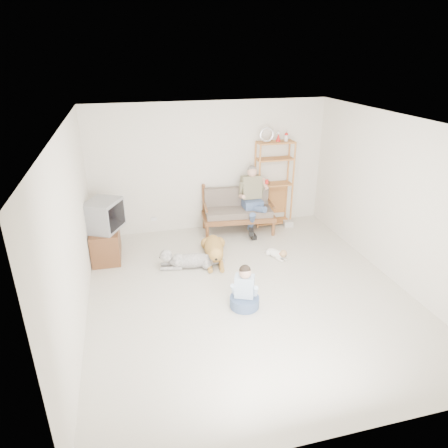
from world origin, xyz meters
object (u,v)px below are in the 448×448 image
object	(u,v)px
loveseat	(237,209)
tv_stand	(106,243)
golden_retriever	(214,250)
etagere	(274,183)

from	to	relation	value
loveseat	tv_stand	xyz separation A→B (m)	(-2.73, -0.59, -0.19)
loveseat	golden_retriever	world-z (taller)	loveseat
golden_retriever	etagere	bearing A→B (deg)	47.79
loveseat	tv_stand	size ratio (longest dim) A/B	1.71
etagere	tv_stand	world-z (taller)	etagere
loveseat	golden_retriever	distance (m)	1.40
loveseat	tv_stand	bearing A→B (deg)	-162.08
loveseat	etagere	bearing A→B (deg)	16.70
golden_retriever	tv_stand	bearing A→B (deg)	173.81
loveseat	golden_retriever	bearing A→B (deg)	-118.55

